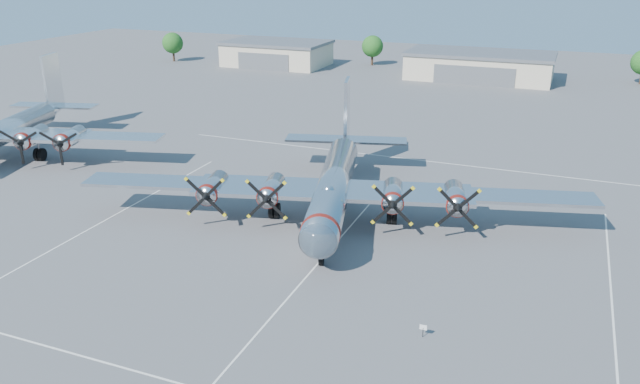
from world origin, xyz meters
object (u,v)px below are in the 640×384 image
at_px(hangar_center, 479,65).
at_px(tree_west, 372,46).
at_px(tree_far_west, 173,43).
at_px(bomber_west, 12,155).
at_px(main_bomber_b29, 335,212).
at_px(info_placard, 423,329).
at_px(hangar_west, 277,53).

height_order(hangar_center, tree_west, tree_west).
distance_m(hangar_center, tree_west, 26.30).
height_order(hangar_center, tree_far_west, tree_far_west).
bearing_deg(bomber_west, tree_far_west, 93.12).
distance_m(main_bomber_b29, info_placard, 21.90).
relative_size(tree_west, bomber_west, 0.16).
distance_m(hangar_west, bomber_west, 73.88).
distance_m(hangar_west, tree_west, 21.61).
bearing_deg(hangar_west, main_bomber_b29, -60.88).
xyz_separation_m(main_bomber_b29, bomber_west, (-44.13, 2.43, 0.00)).
distance_m(hangar_west, tree_far_west, 25.36).
bearing_deg(hangar_center, bomber_west, -122.30).
bearing_deg(hangar_west, info_placard, -59.54).
distance_m(tree_far_west, info_placard, 120.68).
bearing_deg(hangar_center, tree_far_west, -176.76).
relative_size(tree_far_west, info_placard, 7.21).
xyz_separation_m(hangar_center, main_bomber_b29, (-2.54, -76.24, -2.71)).
relative_size(hangar_center, main_bomber_b29, 0.61).
bearing_deg(tree_far_west, bomber_west, -71.53).
bearing_deg(bomber_west, main_bomber_b29, -18.50).
height_order(bomber_west, info_placard, bomber_west).
height_order(hangar_west, bomber_west, hangar_west).
relative_size(main_bomber_b29, info_placard, 51.23).
bearing_deg(tree_far_west, main_bomber_b29, -46.97).
relative_size(hangar_west, info_placard, 24.53).
bearing_deg(bomber_west, hangar_center, 42.35).
bearing_deg(info_placard, main_bomber_b29, 123.95).
height_order(hangar_west, hangar_center, same).
height_order(main_bomber_b29, info_placard, main_bomber_b29).
xyz_separation_m(hangar_west, bomber_west, (-1.67, -73.82, -2.71)).
xyz_separation_m(main_bomber_b29, info_placard, (12.82, -17.75, 0.65)).
relative_size(main_bomber_b29, bomber_west, 1.16).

